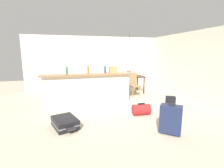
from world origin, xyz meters
TOP-DOWN VIEW (x-y plane):
  - ground_plane at (0.00, 0.00)m, footprint 13.00×13.00m
  - wall_back at (0.00, 3.05)m, footprint 6.60×0.10m
  - wall_right at (3.05, 0.30)m, footprint 0.10×6.00m
  - partition_half_wall at (-0.80, 0.41)m, footprint 2.80×0.20m
  - bar_countertop at (-0.80, 0.41)m, footprint 2.96×0.40m
  - bottle_white at (-2.03, 0.43)m, footprint 0.06×0.06m
  - bottle_green at (-1.45, 0.42)m, footprint 0.06×0.06m
  - bottle_amber at (-0.78, 0.43)m, footprint 0.06×0.06m
  - bottle_blue at (-0.21, 0.44)m, footprint 0.08×0.08m
  - bottle_clear at (0.46, 0.33)m, footprint 0.07×0.07m
  - grocery_bag at (0.04, 0.36)m, footprint 0.26×0.18m
  - dining_table at (1.19, 1.68)m, footprint 1.10×0.80m
  - dining_chair_near_partition at (1.11, 1.13)m, footprint 0.46×0.46m
  - dining_chair_far_side at (1.21, 2.24)m, footprint 0.41×0.41m
  - pendant_lamp at (1.12, 1.69)m, footprint 0.34×0.34m
  - suitcase_flat_black at (-1.55, -1.13)m, footprint 0.68×0.89m
  - duffel_bag_red at (0.51, -0.88)m, footprint 0.50×0.33m
  - backpack_black at (1.55, -0.72)m, footprint 0.33×0.32m
  - suitcase_upright_navy at (0.63, -2.06)m, footprint 0.49×0.47m

SIDE VIEW (x-z plane):
  - ground_plane at x=0.00m, z-range -0.05..0.00m
  - suitcase_flat_black at x=-1.55m, z-range 0.00..0.22m
  - duffel_bag_red at x=0.51m, z-range -0.02..0.32m
  - backpack_black at x=1.55m, z-range -0.01..0.41m
  - suitcase_upright_navy at x=0.63m, z-range 0.00..0.67m
  - partition_half_wall at x=-0.80m, z-range 0.00..1.00m
  - dining_chair_near_partition at x=1.11m, z-range 0.05..0.98m
  - dining_chair_far_side at x=1.21m, z-range 0.05..0.98m
  - dining_table at x=1.19m, z-range 0.28..1.02m
  - bar_countertop at x=-0.80m, z-range 1.00..1.05m
  - bottle_clear at x=0.46m, z-range 1.05..1.26m
  - grocery_bag at x=0.04m, z-range 1.05..1.27m
  - bottle_blue at x=-0.21m, z-range 1.05..1.28m
  - bottle_white at x=-2.03m, z-range 1.05..1.29m
  - bottle_amber at x=-0.78m, z-range 1.05..1.30m
  - bottle_green at x=-1.45m, z-range 1.05..1.30m
  - wall_back at x=0.00m, z-range 0.00..2.50m
  - wall_right at x=3.05m, z-range 0.00..2.50m
  - pendant_lamp at x=1.12m, z-range 1.46..2.23m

